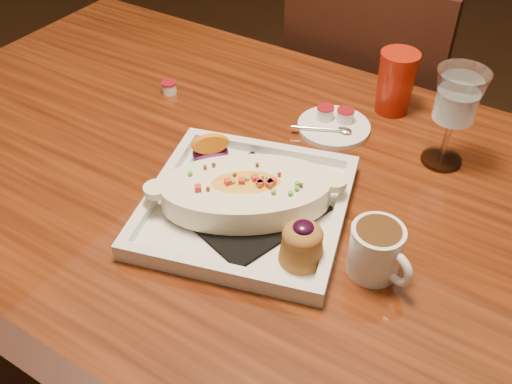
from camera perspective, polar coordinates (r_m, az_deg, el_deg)
The scene contains 8 objects.
table at distance 1.08m, azimuth -1.36°, elevation -2.05°, with size 1.50×0.90×0.75m.
chair_far at distance 1.62m, azimuth 11.12°, elevation 7.22°, with size 0.42×0.42×0.93m.
plate at distance 0.91m, azimuth -0.71°, elevation -0.74°, with size 0.39×0.39×0.08m.
coffee_mug at distance 0.83m, azimuth 12.00°, elevation -5.64°, with size 0.11×0.08×0.08m.
goblet at distance 1.02m, azimuth 19.45°, elevation 8.54°, with size 0.09×0.09×0.18m.
saucer at distance 1.13m, azimuth 7.71°, elevation 6.73°, with size 0.14×0.14×0.10m.
creamer_loose at distance 1.24m, azimuth -8.68°, elevation 10.30°, with size 0.03×0.03×0.03m.
red_tumbler at distance 1.18m, azimuth 13.79°, elevation 10.57°, with size 0.08×0.08×0.13m, color #A41C0B.
Camera 1 is at (0.44, -0.65, 1.39)m, focal length 40.00 mm.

